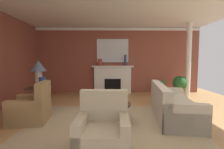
# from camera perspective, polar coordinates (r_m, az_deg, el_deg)

# --- Properties ---
(ground_plane) EXTENTS (8.95, 8.95, 0.00)m
(ground_plane) POSITION_cam_1_polar(r_m,az_deg,el_deg) (4.44, 2.24, -14.28)
(ground_plane) COLOR tan
(wall_fireplace) EXTENTS (7.48, 0.12, 2.89)m
(wall_fireplace) POSITION_cam_1_polar(r_m,az_deg,el_deg) (7.61, 0.96, 4.78)
(wall_fireplace) COLOR brown
(wall_fireplace) RESTS_ON ground_plane
(ceiling_panel) EXTENTS (7.48, 7.31, 0.06)m
(ceiling_panel) POSITION_cam_1_polar(r_m,az_deg,el_deg) (4.73, 2.16, 22.95)
(ceiling_panel) COLOR white
(crown_moulding) EXTENTS (7.48, 0.08, 0.12)m
(crown_moulding) POSITION_cam_1_polar(r_m,az_deg,el_deg) (7.65, 1.00, 15.08)
(crown_moulding) COLOR white
(area_rug) EXTENTS (3.71, 2.69, 0.01)m
(area_rug) POSITION_cam_1_polar(r_m,az_deg,el_deg) (4.16, -0.87, -15.55)
(area_rug) COLOR tan
(area_rug) RESTS_ON ground_plane
(fireplace) EXTENTS (1.80, 0.35, 1.21)m
(fireplace) POSITION_cam_1_polar(r_m,az_deg,el_deg) (7.45, 0.22, -1.95)
(fireplace) COLOR white
(fireplace) RESTS_ON ground_plane
(mantel_mirror) EXTENTS (1.39, 0.04, 1.02)m
(mantel_mirror) POSITION_cam_1_polar(r_m,az_deg,el_deg) (7.53, 0.20, 8.03)
(mantel_mirror) COLOR silver
(sofa) EXTENTS (1.19, 2.21, 0.85)m
(sofa) POSITION_cam_1_polar(r_m,az_deg,el_deg) (4.56, 19.49, -10.14)
(sofa) COLOR beige
(sofa) RESTS_ON ground_plane
(armchair_near_window) EXTENTS (0.88, 0.88, 0.95)m
(armchair_near_window) POSITION_cam_1_polar(r_m,az_deg,el_deg) (4.47, -25.44, -10.50)
(armchair_near_window) COLOR #9E7A4C
(armchair_near_window) RESTS_ON ground_plane
(armchair_facing_fireplace) EXTENTS (0.83, 0.83, 0.95)m
(armchair_facing_fireplace) POSITION_cam_1_polar(r_m,az_deg,el_deg) (2.81, -3.09, -19.26)
(armchair_facing_fireplace) COLOR #C1B293
(armchair_facing_fireplace) RESTS_ON ground_plane
(coffee_table) EXTENTS (1.00, 1.00, 0.45)m
(coffee_table) POSITION_cam_1_polar(r_m,az_deg,el_deg) (4.05, -0.88, -11.18)
(coffee_table) COLOR #3D2D1E
(coffee_table) RESTS_ON ground_plane
(side_table) EXTENTS (0.56, 0.56, 0.70)m
(side_table) POSITION_cam_1_polar(r_m,az_deg,el_deg) (5.24, -23.24, -7.16)
(side_table) COLOR #3D2D1E
(side_table) RESTS_ON ground_plane
(table_lamp) EXTENTS (0.44, 0.44, 0.75)m
(table_lamp) POSITION_cam_1_polar(r_m,az_deg,el_deg) (5.14, -23.54, 1.88)
(table_lamp) COLOR beige
(table_lamp) RESTS_ON side_table
(vase_on_side_table) EXTENTS (0.18, 0.18, 0.29)m
(vase_on_side_table) POSITION_cam_1_polar(r_m,az_deg,el_deg) (5.00, -22.34, -2.49)
(vase_on_side_table) COLOR navy
(vase_on_side_table) RESTS_ON side_table
(vase_mantel_right) EXTENTS (0.10, 0.10, 0.48)m
(vase_mantel_right) POSITION_cam_1_polar(r_m,az_deg,el_deg) (7.37, 4.52, 4.81)
(vase_mantel_right) COLOR navy
(vase_mantel_right) RESTS_ON fireplace
(vase_mantel_left) EXTENTS (0.17, 0.17, 0.30)m
(vase_mantel_left) POSITION_cam_1_polar(r_m,az_deg,el_deg) (7.36, -4.07, 4.12)
(vase_mantel_left) COLOR #9E3328
(vase_mantel_left) RESTS_ON fireplace
(vase_tall_corner) EXTENTS (0.30, 0.30, 0.59)m
(vase_tall_corner) POSITION_cam_1_polar(r_m,az_deg,el_deg) (7.51, 16.25, -4.24)
(vase_tall_corner) COLOR #33703D
(vase_tall_corner) RESTS_ON ground_plane
(book_red_cover) EXTENTS (0.28, 0.22, 0.04)m
(book_red_cover) POSITION_cam_1_polar(r_m,az_deg,el_deg) (4.01, -0.73, -9.37)
(book_red_cover) COLOR navy
(book_red_cover) RESTS_ON coffee_table
(potted_plant) EXTENTS (0.56, 0.56, 0.83)m
(potted_plant) POSITION_cam_1_polar(r_m,az_deg,el_deg) (7.27, 21.84, -3.11)
(potted_plant) COLOR #BCB29E
(potted_plant) RESTS_ON ground_plane
(column_white) EXTENTS (0.20, 0.20, 2.89)m
(column_white) POSITION_cam_1_polar(r_m,az_deg,el_deg) (7.26, 24.36, 4.35)
(column_white) COLOR white
(column_white) RESTS_ON ground_plane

